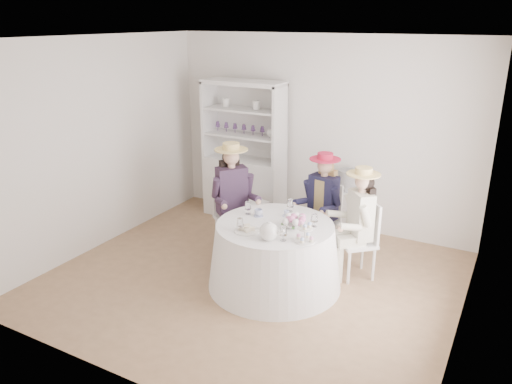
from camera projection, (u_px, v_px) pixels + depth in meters
The scene contains 23 objects.
ground at pixel (252, 279), 5.83m from camera, with size 4.50×4.50×0.00m, color olive.
ceiling at pixel (251, 38), 4.94m from camera, with size 4.50×4.50×0.00m, color white.
wall_back at pixel (320, 133), 7.04m from camera, with size 4.50×4.50×0.00m, color white.
wall_front at pixel (122, 236), 3.73m from camera, with size 4.50×4.50×0.00m, color white.
wall_left at pixel (99, 144), 6.41m from camera, with size 4.50×4.50×0.00m, color white.
wall_right at pixel (475, 204), 4.37m from camera, with size 4.50×4.50×0.00m, color white.
tea_table at pixel (275, 255), 5.59m from camera, with size 1.50×1.50×0.75m.
hutch at pixel (245, 170), 7.49m from camera, with size 1.26×0.57×2.05m.
side_table at pixel (346, 212), 6.93m from camera, with size 0.43×0.43×0.66m, color silver.
hatbox at pixel (348, 180), 6.78m from camera, with size 0.28×0.28×0.28m, color black.
guest_left at pixel (233, 193), 6.24m from camera, with size 0.62×0.60×1.45m.
guest_mid at pixel (322, 199), 6.18m from camera, with size 0.51×0.54×1.35m.
guest_right at pixel (359, 217), 5.66m from camera, with size 0.57×0.56×1.34m.
spare_chair at pixel (246, 199), 6.91m from camera, with size 0.49×0.49×0.95m.
teacup_a at pixel (258, 213), 5.67m from camera, with size 0.10×0.10×0.08m, color white.
teacup_b at pixel (286, 214), 5.68m from camera, with size 0.06×0.06×0.06m, color white.
teacup_c at pixel (300, 219), 5.51m from camera, with size 0.09×0.09×0.08m, color white.
flower_bowl at pixel (292, 225), 5.38m from camera, with size 0.20×0.20×0.05m, color white.
flower_arrangement at pixel (295, 220), 5.34m from camera, with size 0.20×0.20×0.08m.
table_teapot at pixel (269, 232), 5.07m from camera, with size 0.28×0.20×0.21m.
sandwich_plate at pixel (247, 230), 5.29m from camera, with size 0.28×0.28×0.06m.
cupcake_stand at pixel (305, 235), 5.03m from camera, with size 0.21×0.21×0.20m.
stemware_set at pixel (275, 218), 5.44m from camera, with size 0.89×0.86×0.15m.
Camera 1 is at (2.52, -4.51, 2.89)m, focal length 35.00 mm.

